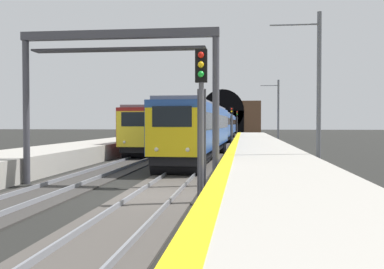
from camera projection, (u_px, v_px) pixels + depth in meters
ground_plane at (156, 197)px, 15.53m from camera, size 320.00×320.00×0.00m
platform_right at (278, 184)px, 15.03m from camera, size 112.00×4.18×1.09m
platform_right_edge_strip at (224, 167)px, 15.23m from camera, size 112.00×0.50×0.01m
track_main_line at (156, 196)px, 15.53m from camera, size 160.00×2.73×0.21m
track_adjacent_line at (41, 194)px, 16.03m from camera, size 160.00×2.98×0.21m
train_main_approaching at (217, 126)px, 50.12m from camera, size 60.08×3.27×3.93m
train_adjacent_platform at (191, 126)px, 61.43m from camera, size 62.62×3.06×4.80m
railway_signal_near at (201, 111)px, 14.02m from camera, size 0.39×0.38×4.96m
railway_signal_mid at (232, 123)px, 49.53m from camera, size 0.39×0.38×4.40m
railway_signal_far at (237, 121)px, 91.81m from camera, size 0.39×0.38×5.16m
overhead_signal_gantry at (118, 68)px, 18.31m from camera, size 0.70×8.40×6.47m
tunnel_portal at (223, 117)px, 110.21m from camera, size 2.76×18.89×10.96m
catenary_mast_near at (278, 113)px, 46.72m from camera, size 0.22×1.99×7.19m
catenary_mast_far at (318, 92)px, 21.56m from camera, size 0.22×2.50×8.04m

